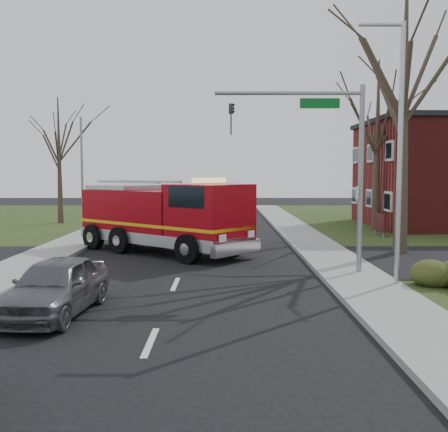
{
  "coord_description": "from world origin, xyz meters",
  "views": [
    {
      "loc": [
        1.6,
        -17.18,
        3.72
      ],
      "look_at": [
        1.63,
        3.49,
        2.0
      ],
      "focal_mm": 42.0,
      "sensor_mm": 36.0,
      "label": 1
    }
  ],
  "objects": [
    {
      "name": "traffic_signal_mast",
      "position": [
        5.21,
        1.5,
        4.71
      ],
      "size": [
        5.29,
        0.18,
        6.8
      ],
      "color": "gray",
      "rests_on": "ground"
    },
    {
      "name": "bare_tree_far",
      "position": [
        11.0,
        15.0,
        6.49
      ],
      "size": [
        5.25,
        5.25,
        10.5
      ],
      "color": "#3D3024",
      "rests_on": "ground"
    },
    {
      "name": "utility_pole_far",
      "position": [
        -6.8,
        14.0,
        3.5
      ],
      "size": [
        0.14,
        0.14,
        7.0
      ],
      "primitive_type": "cylinder",
      "color": "gray",
      "rests_on": "ground"
    },
    {
      "name": "parked_car_maroon",
      "position": [
        -2.8,
        -3.68,
        0.76
      ],
      "size": [
        2.2,
        4.59,
        1.51
      ],
      "primitive_type": "imported",
      "rotation": [
        0.0,
        0.0,
        -0.1
      ],
      "color": "#54565B",
      "rests_on": "ground"
    },
    {
      "name": "ground",
      "position": [
        0.0,
        0.0,
        0.0
      ],
      "size": [
        120.0,
        120.0,
        0.0
      ],
      "primitive_type": "plane",
      "color": "black",
      "rests_on": "ground"
    },
    {
      "name": "streetlight_pole",
      "position": [
        7.14,
        -0.5,
        4.55
      ],
      "size": [
        1.48,
        0.16,
        8.4
      ],
      "color": "#B7BABF",
      "rests_on": "ground"
    },
    {
      "name": "fire_engine",
      "position": [
        -1.09,
        6.91,
        1.58
      ],
      "size": [
        8.53,
        7.79,
        3.49
      ],
      "rotation": [
        0.0,
        0.0,
        0.88
      ],
      "color": "#970610",
      "rests_on": "ground"
    },
    {
      "name": "bare_tree_left",
      "position": [
        -10.0,
        20.0,
        5.56
      ],
      "size": [
        4.5,
        4.5,
        9.0
      ],
      "color": "#3D3024",
      "rests_on": "ground"
    },
    {
      "name": "bare_tree_near",
      "position": [
        9.5,
        6.0,
        7.41
      ],
      "size": [
        6.0,
        6.0,
        12.0
      ],
      "color": "#3D3024",
      "rests_on": "ground"
    },
    {
      "name": "health_center_sign",
      "position": [
        10.5,
        12.5,
        0.88
      ],
      "size": [
        0.12,
        2.0,
        1.4
      ],
      "color": "#420F11",
      "rests_on": "ground"
    },
    {
      "name": "sidewalk_right",
      "position": [
        6.2,
        0.0,
        0.07
      ],
      "size": [
        2.4,
        80.0,
        0.15
      ],
      "primitive_type": "cube",
      "color": "gray",
      "rests_on": "ground"
    }
  ]
}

